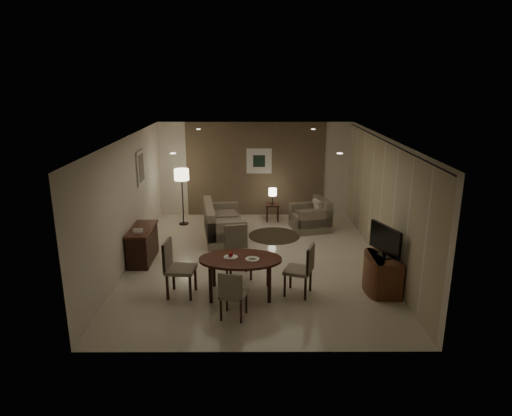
{
  "coord_description": "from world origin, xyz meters",
  "views": [
    {
      "loc": [
        -0.03,
        -9.39,
        3.94
      ],
      "look_at": [
        0.0,
        0.2,
        1.15
      ],
      "focal_mm": 32.0,
      "sensor_mm": 36.0,
      "label": 1
    }
  ],
  "objects_px": {
    "floor_lamp": "(183,197)",
    "dining_table": "(241,276)",
    "chair_near": "(234,294)",
    "chair_left": "(181,269)",
    "armchair": "(310,215)",
    "tv_cabinet": "(383,274)",
    "chair_far": "(238,253)",
    "console_desk": "(143,245)",
    "side_table": "(272,212)",
    "sofa": "(224,221)",
    "chair_right": "(298,270)"
  },
  "relations": [
    {
      "from": "console_desk",
      "to": "chair_far",
      "type": "xyz_separation_m",
      "value": [
        2.13,
        -0.86,
        0.14
      ]
    },
    {
      "from": "chair_left",
      "to": "floor_lamp",
      "type": "bearing_deg",
      "value": 13.67
    },
    {
      "from": "dining_table",
      "to": "sofa",
      "type": "height_order",
      "value": "sofa"
    },
    {
      "from": "console_desk",
      "to": "armchair",
      "type": "distance_m",
      "value": 4.45
    },
    {
      "from": "console_desk",
      "to": "armchair",
      "type": "relative_size",
      "value": 1.29
    },
    {
      "from": "side_table",
      "to": "floor_lamp",
      "type": "xyz_separation_m",
      "value": [
        -2.46,
        -0.32,
        0.53
      ]
    },
    {
      "from": "side_table",
      "to": "floor_lamp",
      "type": "bearing_deg",
      "value": -172.56
    },
    {
      "from": "floor_lamp",
      "to": "chair_far",
      "type": "bearing_deg",
      "value": -64.6
    },
    {
      "from": "dining_table",
      "to": "chair_far",
      "type": "xyz_separation_m",
      "value": [
        -0.06,
        0.77,
        0.16
      ]
    },
    {
      "from": "chair_far",
      "to": "floor_lamp",
      "type": "distance_m",
      "value": 3.81
    },
    {
      "from": "side_table",
      "to": "chair_far",
      "type": "bearing_deg",
      "value": -102.43
    },
    {
      "from": "chair_right",
      "to": "sofa",
      "type": "relative_size",
      "value": 0.53
    },
    {
      "from": "chair_near",
      "to": "sofa",
      "type": "xyz_separation_m",
      "value": [
        -0.41,
        3.96,
        0.0
      ]
    },
    {
      "from": "chair_far",
      "to": "sofa",
      "type": "relative_size",
      "value": 0.56
    },
    {
      "from": "dining_table",
      "to": "armchair",
      "type": "distance_m",
      "value": 4.11
    },
    {
      "from": "chair_right",
      "to": "sofa",
      "type": "distance_m",
      "value": 3.49
    },
    {
      "from": "dining_table",
      "to": "sofa",
      "type": "bearing_deg",
      "value": 99.19
    },
    {
      "from": "console_desk",
      "to": "side_table",
      "type": "xyz_separation_m",
      "value": [
        2.96,
        2.9,
        -0.13
      ]
    },
    {
      "from": "tv_cabinet",
      "to": "dining_table",
      "type": "bearing_deg",
      "value": -177.33
    },
    {
      "from": "dining_table",
      "to": "chair_near",
      "type": "distance_m",
      "value": 0.85
    },
    {
      "from": "dining_table",
      "to": "side_table",
      "type": "distance_m",
      "value": 4.59
    },
    {
      "from": "tv_cabinet",
      "to": "floor_lamp",
      "type": "relative_size",
      "value": 0.58
    },
    {
      "from": "chair_left",
      "to": "floor_lamp",
      "type": "distance_m",
      "value": 4.28
    },
    {
      "from": "floor_lamp",
      "to": "dining_table",
      "type": "bearing_deg",
      "value": -68.05
    },
    {
      "from": "console_desk",
      "to": "chair_right",
      "type": "relative_size",
      "value": 1.23
    },
    {
      "from": "console_desk",
      "to": "dining_table",
      "type": "relative_size",
      "value": 0.79
    },
    {
      "from": "dining_table",
      "to": "chair_right",
      "type": "height_order",
      "value": "chair_right"
    },
    {
      "from": "side_table",
      "to": "dining_table",
      "type": "bearing_deg",
      "value": -99.61
    },
    {
      "from": "dining_table",
      "to": "armchair",
      "type": "relative_size",
      "value": 1.64
    },
    {
      "from": "chair_right",
      "to": "chair_far",
      "type": "bearing_deg",
      "value": -103.74
    },
    {
      "from": "chair_near",
      "to": "floor_lamp",
      "type": "relative_size",
      "value": 0.56
    },
    {
      "from": "console_desk",
      "to": "chair_near",
      "type": "relative_size",
      "value": 1.39
    },
    {
      "from": "console_desk",
      "to": "chair_left",
      "type": "relative_size",
      "value": 1.14
    },
    {
      "from": "tv_cabinet",
      "to": "armchair",
      "type": "xyz_separation_m",
      "value": [
        -0.96,
        3.6,
        0.06
      ]
    },
    {
      "from": "console_desk",
      "to": "side_table",
      "type": "height_order",
      "value": "console_desk"
    },
    {
      "from": "console_desk",
      "to": "sofa",
      "type": "relative_size",
      "value": 0.65
    },
    {
      "from": "chair_right",
      "to": "chair_left",
      "type": "bearing_deg",
      "value": -68.95
    },
    {
      "from": "chair_left",
      "to": "chair_far",
      "type": "bearing_deg",
      "value": -46.86
    },
    {
      "from": "dining_table",
      "to": "sofa",
      "type": "relative_size",
      "value": 0.83
    },
    {
      "from": "chair_near",
      "to": "chair_left",
      "type": "relative_size",
      "value": 0.82
    },
    {
      "from": "tv_cabinet",
      "to": "floor_lamp",
      "type": "bearing_deg",
      "value": 137.1
    },
    {
      "from": "console_desk",
      "to": "tv_cabinet",
      "type": "height_order",
      "value": "console_desk"
    },
    {
      "from": "chair_near",
      "to": "chair_left",
      "type": "distance_m",
      "value": 1.29
    },
    {
      "from": "armchair",
      "to": "chair_near",
      "type": "bearing_deg",
      "value": -36.44
    },
    {
      "from": "dining_table",
      "to": "chair_far",
      "type": "bearing_deg",
      "value": 94.65
    },
    {
      "from": "chair_left",
      "to": "sofa",
      "type": "height_order",
      "value": "chair_left"
    },
    {
      "from": "chair_far",
      "to": "side_table",
      "type": "distance_m",
      "value": 3.86
    },
    {
      "from": "chair_far",
      "to": "floor_lamp",
      "type": "height_order",
      "value": "floor_lamp"
    },
    {
      "from": "chair_near",
      "to": "chair_far",
      "type": "height_order",
      "value": "chair_far"
    },
    {
      "from": "chair_left",
      "to": "sofa",
      "type": "relative_size",
      "value": 0.57
    }
  ]
}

